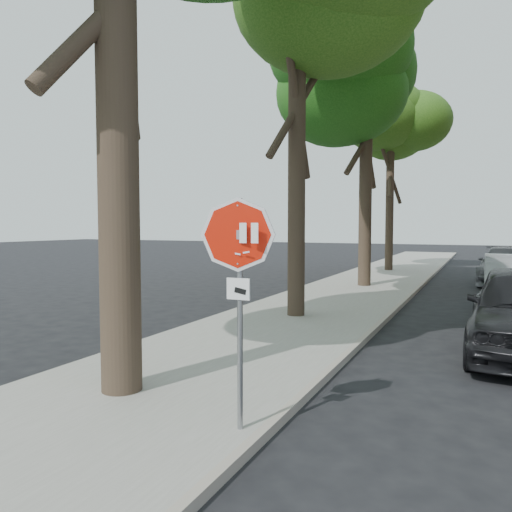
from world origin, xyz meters
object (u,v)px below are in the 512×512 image
Objects in this scene: stop_sign at (239,268)px; car_c at (507,266)px; tree_mid_a at (298,17)px; tree_mid_b at (367,76)px; tree_far at (391,130)px.

car_c is at bearing 79.41° from stop_sign.
stop_sign is 9.31m from tree_mid_a.
tree_mid_a reaches higher than car_c.
stop_sign is at bearing -74.93° from tree_mid_a.
car_c is (3.30, 17.66, -1.19)m from stop_sign.
car_c is at bearing 34.92° from tree_mid_b.
stop_sign is 21.88m from tree_far.
tree_mid_a is 0.95× the size of tree_mid_b.
tree_mid_b reaches higher than tree_mid_a.
tree_mid_b is (-1.72, 14.15, 6.05)m from stop_sign.
tree_mid_b is 7.04m from tree_far.
tree_far is (-0.10, 13.99, -0.39)m from tree_mid_a.
tree_mid_b is (0.20, 7.01, 0.39)m from tree_mid_a.
car_c is at bearing -33.18° from tree_far.
tree_mid_b is at bearing -142.32° from car_c.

